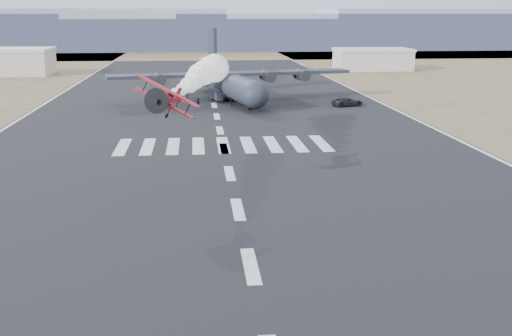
{
  "coord_description": "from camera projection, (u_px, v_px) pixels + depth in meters",
  "views": [
    {
      "loc": [
        -3.27,
        -25.72,
        15.58
      ],
      "look_at": [
        1.26,
        21.64,
        4.0
      ],
      "focal_mm": 45.0,
      "sensor_mm": 36.0,
      "label": 1
    }
  ],
  "objects": [
    {
      "name": "scrub_far",
      "position": [
        202.0,
        53.0,
        251.32
      ],
      "size": [
        500.0,
        80.0,
        0.0
      ],
      "primitive_type": "cube",
      "color": "brown",
      "rests_on": "ground"
    },
    {
      "name": "runway_markings",
      "position": [
        220.0,
        130.0,
        86.9
      ],
      "size": [
        60.0,
        260.0,
        0.01
      ],
      "primitive_type": null,
      "color": "silver",
      "rests_on": "ground"
    },
    {
      "name": "ridge_seg_c",
      "position": [
        48.0,
        29.0,
        272.32
      ],
      "size": [
        150.0,
        50.0,
        17.0
      ],
      "primitive_type": "cube",
      "color": "#808AA3",
      "rests_on": "ground"
    },
    {
      "name": "ridge_seg_d",
      "position": [
        201.0,
        34.0,
        278.8
      ],
      "size": [
        150.0,
        50.0,
        13.0
      ],
      "primitive_type": "cube",
      "color": "#808AA3",
      "rests_on": "ground"
    },
    {
      "name": "ridge_seg_e",
      "position": [
        348.0,
        31.0,
        284.58
      ],
      "size": [
        150.0,
        50.0,
        15.0
      ],
      "primitive_type": "cube",
      "color": "#808AA3",
      "rests_on": "ground"
    },
    {
      "name": "ridge_seg_f",
      "position": [
        488.0,
        28.0,
        290.35
      ],
      "size": [
        150.0,
        50.0,
        17.0
      ],
      "primitive_type": "cube",
      "color": "#808AA3",
      "rests_on": "ground"
    },
    {
      "name": "hangar_left",
      "position": [
        3.0,
        61.0,
        163.5
      ],
      "size": [
        24.5,
        14.5,
        6.7
      ],
      "color": "#AFAB9C",
      "rests_on": "ground"
    },
    {
      "name": "hangar_right",
      "position": [
        373.0,
        59.0,
        177.49
      ],
      "size": [
        20.5,
        12.5,
        5.9
      ],
      "color": "#AFAB9C",
      "rests_on": "ground"
    },
    {
      "name": "aerobatic_biplane",
      "position": [
        167.0,
        99.0,
        54.28
      ],
      "size": [
        5.45,
        5.42,
        3.76
      ],
      "rotation": [
        0.0,
        0.45,
        -0.16
      ],
      "color": "#A40A0F"
    },
    {
      "name": "smoke_trail",
      "position": [
        208.0,
        71.0,
        77.82
      ],
      "size": [
        6.69,
        29.3,
        3.72
      ],
      "rotation": [
        0.0,
        0.0,
        -0.16
      ],
      "color": "white"
    },
    {
      "name": "transport_aircraft",
      "position": [
        229.0,
        82.0,
        116.27
      ],
      "size": [
        43.84,
        35.89,
        12.71
      ],
      "rotation": [
        0.0,
        0.0,
        0.21
      ],
      "color": "#212532",
      "rests_on": "ground"
    },
    {
      "name": "support_vehicle",
      "position": [
        347.0,
        102.0,
        109.28
      ],
      "size": [
        5.8,
        3.87,
        1.48
      ],
      "primitive_type": "imported",
      "rotation": [
        0.0,
        0.0,
        1.86
      ],
      "color": "black",
      "rests_on": "ground"
    },
    {
      "name": "crew_a",
      "position": [
        167.0,
        103.0,
        106.02
      ],
      "size": [
        0.81,
        0.84,
        1.78
      ],
      "primitive_type": "imported",
      "rotation": [
        0.0,
        0.0,
        0.94
      ],
      "color": "black",
      "rests_on": "ground"
    },
    {
      "name": "crew_b",
      "position": [
        222.0,
        99.0,
        112.13
      ],
      "size": [
        0.86,
        0.91,
        1.61
      ],
      "primitive_type": "imported",
      "rotation": [
        0.0,
        0.0,
        4.04
      ],
      "color": "black",
      "rests_on": "ground"
    },
    {
      "name": "crew_c",
      "position": [
        177.0,
        102.0,
        108.53
      ],
      "size": [
        1.16,
        1.14,
        1.72
      ],
      "primitive_type": "imported",
      "rotation": [
        0.0,
        0.0,
        2.37
      ],
      "color": "black",
      "rests_on": "ground"
    },
    {
      "name": "crew_d",
      "position": [
        231.0,
        101.0,
        109.71
      ],
      "size": [
        0.62,
        0.98,
        1.56
      ],
      "primitive_type": "imported",
      "rotation": [
        0.0,
        0.0,
        4.53
      ],
      "color": "black",
      "rests_on": "ground"
    },
    {
      "name": "crew_e",
      "position": [
        257.0,
        100.0,
        111.04
      ],
      "size": [
        0.8,
        0.94,
        1.64
      ],
      "primitive_type": "imported",
      "rotation": [
        0.0,
        0.0,
        2.03
      ],
      "color": "black",
      "rests_on": "ground"
    },
    {
      "name": "crew_f",
      "position": [
        198.0,
        102.0,
        108.07
      ],
      "size": [
        1.15,
        1.52,
        1.59
      ],
      "primitive_type": "imported",
      "rotation": [
        0.0,
        0.0,
        5.23
      ],
      "color": "black",
      "rests_on": "ground"
    },
    {
      "name": "crew_g",
      "position": [
        187.0,
        99.0,
        112.63
      ],
      "size": [
        0.52,
        0.62,
        1.57
      ],
      "primitive_type": "imported",
      "rotation": [
        0.0,
        0.0,
        4.62
      ],
      "color": "black",
      "rests_on": "ground"
    },
    {
      "name": "crew_h",
      "position": [
        243.0,
        100.0,
        110.39
      ],
      "size": [
        0.95,
        0.89,
        1.67
      ],
      "primitive_type": "imported",
      "rotation": [
        0.0,
        0.0,
        0.65
      ],
      "color": "black",
      "rests_on": "ground"
    }
  ]
}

